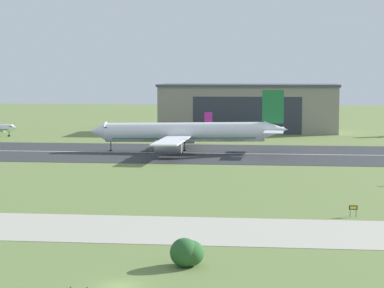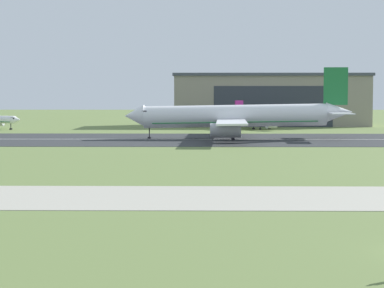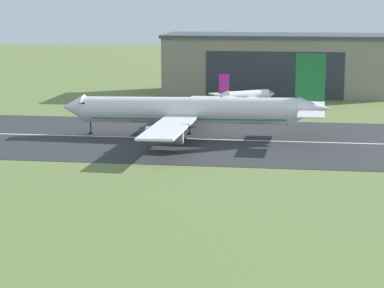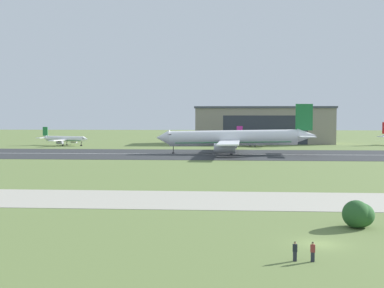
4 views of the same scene
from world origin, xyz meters
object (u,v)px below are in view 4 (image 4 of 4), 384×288
airplane_landing (234,138)px  shrub_clump (358,214)px  spectator_left (295,251)px  airplane_parked_west (252,140)px  airplane_parked_east (65,139)px  spectator_right (313,251)px

airplane_landing → shrub_clump: (13.60, -114.23, -3.68)m
spectator_left → airplane_parked_west: bearing=88.9°
airplane_parked_west → airplane_parked_east: airplane_parked_west is taller
airplane_parked_east → spectator_right: (77.16, -173.23, -1.83)m
shrub_clump → spectator_right: (-7.42, -14.97, -0.57)m
shrub_clump → spectator_left: bearing=-121.1°
spectator_left → airplane_parked_east: bearing=113.6°
airplane_landing → airplane_parked_west: size_ratio=2.77×
shrub_clump → spectator_left: (-8.97, -14.89, -0.58)m
airplane_parked_west → shrub_clump: (5.77, -157.16, -1.24)m
airplane_landing → shrub_clump: bearing=-83.2°
airplane_parked_east → spectator_left: size_ratio=13.23×
shrub_clump → spectator_left: 17.39m
airplane_landing → shrub_clump: size_ratio=13.58×
airplane_parked_west → spectator_right: bearing=-90.5°
airplane_parked_west → spectator_left: bearing=-91.1°
airplane_landing → spectator_right: 129.41m
spectator_left → shrub_clump: bearing=58.9°
airplane_parked_west → shrub_clump: airplane_parked_west is taller
shrub_clump → spectator_left: size_ratio=2.23×
shrub_clump → spectator_right: bearing=-116.4°
airplane_landing → spectator_left: airplane_landing is taller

